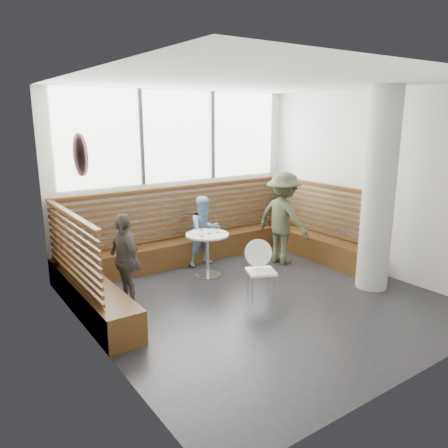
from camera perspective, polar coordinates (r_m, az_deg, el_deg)
room at (r=6.34m, az=5.15°, el=3.51°), size 5.00×5.00×3.20m
booth at (r=8.02m, az=-3.16°, el=-3.03°), size 5.00×2.50×1.44m
concrete_column at (r=7.28m, az=19.57°, el=4.10°), size 0.50×0.50×3.20m
wall_art at (r=5.42m, az=-18.27°, el=8.58°), size 0.03×0.50×0.50m
cafe_table at (r=7.59m, az=-2.18°, el=-2.86°), size 0.75×0.75×0.77m
cafe_chair at (r=6.72m, az=4.50°, el=-5.37°), size 0.43×0.42×0.90m
adult_man at (r=8.28m, az=7.73°, el=0.75°), size 0.81×1.21×1.75m
child_back at (r=8.14m, az=-2.56°, el=-0.92°), size 0.65×0.51×1.31m
child_left at (r=6.57m, az=-12.88°, el=-4.57°), size 0.41×0.84×1.39m
plate_near at (r=7.57m, az=-3.44°, el=-1.16°), size 0.19×0.19×0.01m
plate_far at (r=7.63m, az=-2.30°, el=-1.02°), size 0.18×0.18×0.01m
glass_left at (r=7.37m, az=-2.97°, el=-1.20°), size 0.07×0.07×0.11m
glass_mid at (r=7.53m, az=-1.88°, el=-0.87°), size 0.07×0.07×0.10m
glass_right at (r=7.59m, az=-0.91°, el=-0.73°), size 0.07×0.07×0.11m
menu_card at (r=7.42m, az=-1.28°, el=-1.49°), size 0.25×0.22×0.00m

